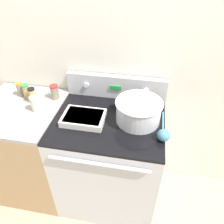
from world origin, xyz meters
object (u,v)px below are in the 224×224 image
object	(u,v)px
spice_jar_red_cap	(55,92)
spice_jar_white_cap	(35,104)
spice_jar_black_cap	(32,95)
mixing_bowl	(139,110)
spice_jar_green_cap	(26,91)
ladle	(164,134)
casserole_dish	(84,118)
spice_jar_orange_cap	(20,89)

from	to	relation	value
spice_jar_red_cap	spice_jar_white_cap	distance (m)	0.20
spice_jar_black_cap	mixing_bowl	bearing A→B (deg)	-4.20
spice_jar_green_cap	spice_jar_black_cap	bearing A→B (deg)	-32.48
mixing_bowl	spice_jar_black_cap	world-z (taller)	mixing_bowl
mixing_bowl	spice_jar_white_cap	world-z (taller)	mixing_bowl
mixing_bowl	ladle	world-z (taller)	mixing_bowl
spice_jar_green_cap	casserole_dish	bearing A→B (deg)	-19.40
casserole_dish	spice_jar_orange_cap	xyz separation A→B (m)	(-0.59, 0.20, 0.05)
mixing_bowl	casserole_dish	bearing A→B (deg)	-168.67
casserole_dish	ladle	distance (m)	0.56
spice_jar_red_cap	casserole_dish	bearing A→B (deg)	-35.87
spice_jar_red_cap	spice_jar_green_cap	distance (m)	0.23
ladle	spice_jar_orange_cap	world-z (taller)	spice_jar_orange_cap
spice_jar_orange_cap	mixing_bowl	bearing A→B (deg)	-7.46
casserole_dish	spice_jar_red_cap	size ratio (longest dim) A/B	2.51
ladle	spice_jar_orange_cap	xyz separation A→B (m)	(-1.15, 0.29, 0.03)
mixing_bowl	spice_jar_green_cap	size ratio (longest dim) A/B	2.73
mixing_bowl	ladle	size ratio (longest dim) A/B	1.01
ladle	spice_jar_green_cap	distance (m)	1.12
spice_jar_green_cap	spice_jar_orange_cap	xyz separation A→B (m)	(-0.07, 0.02, -0.00)
mixing_bowl	spice_jar_red_cap	xyz separation A→B (m)	(-0.68, 0.14, -0.02)
spice_jar_red_cap	mixing_bowl	bearing A→B (deg)	-11.83
casserole_dish	spice_jar_white_cap	bearing A→B (deg)	174.76
spice_jar_orange_cap	spice_jar_red_cap	bearing A→B (deg)	3.01
casserole_dish	spice_jar_black_cap	size ratio (longest dim) A/B	2.38
mixing_bowl	casserole_dish	distance (m)	0.39
spice_jar_black_cap	spice_jar_green_cap	distance (m)	0.09
spice_jar_green_cap	spice_jar_orange_cap	world-z (taller)	spice_jar_green_cap
ladle	spice_jar_orange_cap	size ratio (longest dim) A/B	2.73
spice_jar_white_cap	spice_jar_black_cap	size ratio (longest dim) A/B	0.96
mixing_bowl	spice_jar_orange_cap	bearing A→B (deg)	172.54
spice_jar_white_cap	mixing_bowl	bearing A→B (deg)	3.06
spice_jar_red_cap	spice_jar_black_cap	distance (m)	0.17
casserole_dish	spice_jar_orange_cap	world-z (taller)	spice_jar_orange_cap
spice_jar_white_cap	spice_jar_black_cap	world-z (taller)	spice_jar_black_cap
spice_jar_red_cap	spice_jar_green_cap	xyz separation A→B (m)	(-0.23, -0.03, 0.00)
ladle	spice_jar_black_cap	world-z (taller)	spice_jar_black_cap
mixing_bowl	spice_jar_white_cap	distance (m)	0.76
spice_jar_black_cap	spice_jar_orange_cap	size ratio (longest dim) A/B	1.04
spice_jar_white_cap	spice_jar_black_cap	bearing A→B (deg)	123.86
ladle	casserole_dish	bearing A→B (deg)	171.61
casserole_dish	spice_jar_black_cap	xyz separation A→B (m)	(-0.45, 0.14, 0.05)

